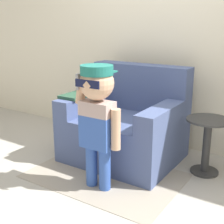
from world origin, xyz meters
TOP-DOWN VIEW (x-y plane):
  - ground_plane at (0.00, 0.00)m, footprint 10.00×10.00m
  - wall_back at (0.00, 0.77)m, footprint 10.00×0.05m
  - armchair at (-0.14, 0.19)m, footprint 1.10×0.91m
  - person_child at (-0.01, -0.49)m, footprint 0.43×0.32m
  - side_table at (0.67, 0.27)m, footprint 0.40×0.40m
  - rug at (-0.08, -0.29)m, footprint 1.35×0.93m

SIDE VIEW (x-z plane):
  - ground_plane at x=0.00m, z-range 0.00..0.00m
  - rug at x=-0.08m, z-range 0.00..0.01m
  - side_table at x=0.67m, z-range 0.05..0.58m
  - armchair at x=-0.14m, z-range -0.13..0.81m
  - person_child at x=-0.01m, z-range 0.17..1.22m
  - wall_back at x=0.00m, z-range 0.00..2.60m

